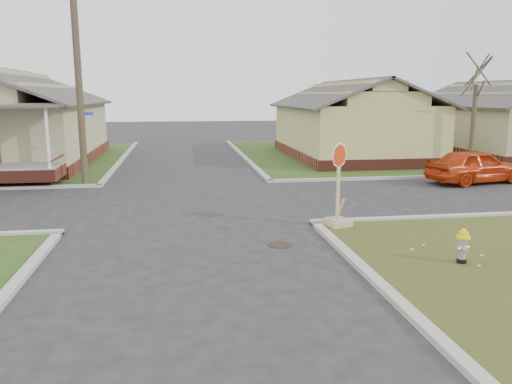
{
  "coord_description": "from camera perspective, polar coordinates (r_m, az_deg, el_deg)",
  "views": [
    {
      "loc": [
        -0.28,
        -12.49,
        3.78
      ],
      "look_at": [
        1.81,
        1.0,
        1.1
      ],
      "focal_mm": 35.0,
      "sensor_mm": 36.0,
      "label": 1
    }
  ],
  "objects": [
    {
      "name": "manhole",
      "position": [
        12.81,
        2.78,
        -6.04
      ],
      "size": [
        0.64,
        0.64,
        0.01
      ],
      "primitive_type": "cylinder",
      "color": "black",
      "rests_on": "ground"
    },
    {
      "name": "stop_sign",
      "position": [
        14.54,
        9.3,
        -1.8
      ],
      "size": [
        0.68,
        0.67,
        2.41
      ],
      "rotation": [
        0.0,
        0.0,
        0.3
      ],
      "color": "tan",
      "rests_on": "ground"
    },
    {
      "name": "fire_hydrant",
      "position": [
        12.13,
        22.56,
        -5.51
      ],
      "size": [
        0.3,
        0.3,
        0.8
      ],
      "rotation": [
        0.0,
        0.0,
        0.28
      ],
      "color": "black",
      "rests_on": "ground"
    },
    {
      "name": "side_house_tan",
      "position": [
        35.42,
        26.39,
        7.39
      ],
      "size": [
        7.6,
        11.6,
        4.7
      ],
      "color": "maroon",
      "rests_on": "ground"
    },
    {
      "name": "red_sedan",
      "position": [
        23.52,
        23.75,
        2.73
      ],
      "size": [
        4.57,
        2.53,
        1.47
      ],
      "primitive_type": "imported",
      "rotation": [
        0.0,
        0.0,
        1.76
      ],
      "color": "red",
      "rests_on": "ground"
    },
    {
      "name": "curbs",
      "position": [
        17.9,
        -7.7,
        -1.19
      ],
      "size": [
        80.0,
        40.0,
        0.12
      ],
      "primitive_type": null,
      "color": "#B0AD9F",
      "rests_on": "ground"
    },
    {
      "name": "tree_mid_right",
      "position": [
        26.86,
        23.52,
        6.71
      ],
      "size": [
        0.22,
        0.22,
        4.2
      ],
      "primitive_type": "cylinder",
      "color": "#433726",
      "rests_on": "verge_far_right"
    },
    {
      "name": "utility_pole",
      "position": [
        21.77,
        -19.67,
        12.8
      ],
      "size": [
        1.8,
        0.28,
        9.0
      ],
      "color": "#433726",
      "rests_on": "ground"
    },
    {
      "name": "ground",
      "position": [
        13.05,
        -7.22,
        -5.82
      ],
      "size": [
        120.0,
        120.0,
        0.0
      ],
      "primitive_type": "plane",
      "color": "#262628",
      "rests_on": "ground"
    },
    {
      "name": "side_house_yellow",
      "position": [
        30.8,
        10.82,
        7.95
      ],
      "size": [
        7.6,
        11.6,
        4.7
      ],
      "color": "maroon",
      "rests_on": "ground"
    }
  ]
}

